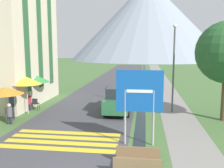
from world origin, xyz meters
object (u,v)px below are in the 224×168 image
cafe_chair_near_right (9,113)px  parked_car_far (129,81)px  hotel_building (8,29)px  person_standing_terrace (11,102)px  cafe_umbrella_rear_green (36,79)px  footbridge (138,163)px  cafe_chair_far_right (35,103)px  cafe_chair_far_left (29,102)px  road_sign (139,97)px  cafe_umbrella_middle_yellow (27,81)px  parked_car_near (118,99)px  person_seated_near (9,113)px  cafe_umbrella_front_orange (5,91)px  person_seated_far (29,101)px  streetlamp (174,61)px

cafe_chair_near_right → parked_car_far: bearing=81.8°
hotel_building → person_standing_terrace: (2.50, -4.40, -4.83)m
cafe_umbrella_rear_green → cafe_chair_near_right: bearing=-88.7°
footbridge → cafe_chair_far_right: 11.01m
cafe_chair_far_left → cafe_umbrella_rear_green: bearing=99.7°
road_sign → parked_car_far: road_sign is taller
parked_car_far → cafe_umbrella_middle_yellow: cafe_umbrella_middle_yellow is taller
hotel_building → cafe_umbrella_rear_green: size_ratio=4.62×
cafe_umbrella_middle_yellow → cafe_umbrella_rear_green: cafe_umbrella_middle_yellow is taller
parked_car_near → person_standing_terrace: person_standing_terrace is taller
cafe_chair_near_right → person_seated_near: size_ratio=0.68×
parked_car_near → person_seated_near: (-6.00, -3.73, -0.22)m
road_sign → cafe_umbrella_front_orange: (-7.90, 2.36, -0.31)m
cafe_umbrella_rear_green → cafe_umbrella_middle_yellow: bearing=-79.4°
person_seated_near → person_seated_far: size_ratio=0.98×
parked_car_far → cafe_chair_near_right: (-6.55, -12.38, -0.40)m
cafe_umbrella_rear_green → streetlamp: 10.33m
parked_car_far → person_seated_near: 14.40m
cafe_umbrella_front_orange → person_standing_terrace: 1.31m
road_sign → cafe_umbrella_rear_green: bearing=139.3°
cafe_umbrella_middle_yellow → cafe_umbrella_rear_green: (-0.45, 2.42, -0.17)m
cafe_umbrella_front_orange → cafe_umbrella_rear_green: bearing=91.9°
footbridge → streetlamp: bearing=76.3°
hotel_building → person_standing_terrace: size_ratio=5.98×
hotel_building → person_seated_far: size_ratio=8.60×
hotel_building → footbridge: 15.69m
cafe_chair_near_right → cafe_umbrella_front_orange: cafe_umbrella_front_orange is taller
road_sign → cafe_umbrella_front_orange: road_sign is taller
person_seated_far → streetlamp: streetlamp is taller
hotel_building → cafe_umbrella_middle_yellow: 5.67m
footbridge → parked_car_far: 17.62m
cafe_chair_far_left → cafe_chair_far_right: same height
cafe_umbrella_rear_green → person_seated_near: (0.48, -4.77, -1.41)m
road_sign → person_seated_near: road_sign is taller
cafe_chair_far_right → cafe_umbrella_front_orange: 3.56m
footbridge → cafe_umbrella_middle_yellow: cafe_umbrella_middle_yellow is taller
footbridge → person_standing_terrace: bearing=144.9°
parked_car_near → cafe_chair_far_right: parked_car_near is taller
cafe_umbrella_front_orange → hotel_building: bearing=116.6°
person_standing_terrace → cafe_chair_far_left: bearing=90.4°
person_seated_far → person_standing_terrace: bearing=-94.2°
hotel_building → cafe_chair_far_right: (3.02, -2.10, -5.38)m
cafe_chair_near_right → cafe_umbrella_middle_yellow: 2.49m
parked_car_near → cafe_umbrella_rear_green: bearing=170.9°
person_seated_far → cafe_chair_far_right: bearing=31.2°
cafe_umbrella_middle_yellow → footbridge: bearing=-42.2°
road_sign → person_standing_terrace: road_sign is taller
footbridge → cafe_umbrella_middle_yellow: (-7.62, 6.90, 2.04)m
cafe_umbrella_middle_yellow → cafe_umbrella_front_orange: bearing=-98.0°
cafe_umbrella_middle_yellow → road_sign: bearing=-30.7°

